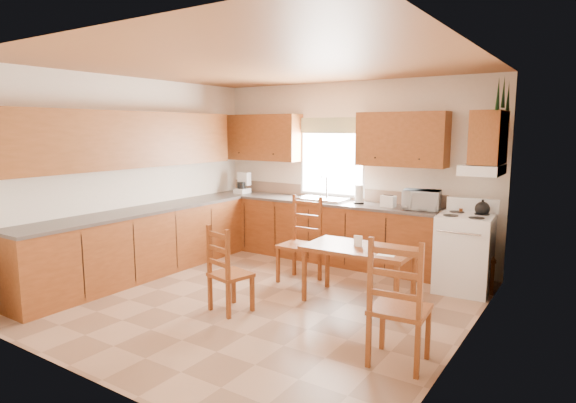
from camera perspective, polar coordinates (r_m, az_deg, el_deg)
The scene contains 35 objects.
floor at distance 5.81m, azimuth -2.92°, elevation -11.55°, with size 4.50×4.50×0.00m, color #977156.
ceiling at distance 5.50m, azimuth -3.15°, elevation 15.92°, with size 4.50×4.50×0.00m, color #995F35.
wall_left at distance 7.05m, azimuth -17.94°, elevation 2.91°, with size 4.50×4.50×0.00m, color beige.
wall_right at distance 4.54m, azimuth 20.47°, elevation -0.17°, with size 4.50×4.50×0.00m, color beige.
wall_back at distance 7.41m, azimuth 7.35°, elevation 3.52°, with size 4.50×4.50×0.00m, color beige.
wall_front at distance 3.93m, azimuth -22.87°, elevation -1.60°, with size 4.50×4.50×0.00m, color beige.
lower_cab_back at distance 7.46m, azimuth 3.61°, elevation -3.47°, with size 3.75×0.60×0.88m, color brown.
lower_cab_left at distance 6.88m, azimuth -16.99°, elevation -4.88°, with size 0.60×3.60×0.88m, color brown.
counter_back at distance 7.38m, azimuth 3.64°, elevation 0.03°, with size 3.75×0.63×0.04m, color #4B423E.
counter_left at distance 6.79m, azimuth -17.16°, elevation -1.10°, with size 0.63×3.60×0.04m, color #4B423E.
backsplash at distance 7.61m, azimuth 4.74°, elevation 1.12°, with size 3.75×0.01×0.18m, color #896B56.
upper_cab_back_left at distance 8.05m, azimuth -3.13°, elevation 7.58°, with size 1.41×0.33×0.75m, color brown.
upper_cab_back_right at distance 6.89m, azimuth 13.33°, elevation 7.18°, with size 1.25×0.33×0.75m, color brown.
upper_cab_left at distance 6.80m, azimuth -18.25°, elevation 6.97°, with size 0.33×3.60×0.75m, color brown.
upper_cab_stove at distance 6.15m, azimuth 22.70°, elevation 7.02°, with size 0.33×0.62×0.62m, color brown.
range_hood at distance 6.17m, azimuth 22.04°, elevation 3.53°, with size 0.44×0.62×0.12m, color silver.
window_frame at distance 7.51m, azimuth 5.22°, elevation 5.15°, with size 1.13×0.02×1.18m, color silver.
window_pane at distance 7.50m, azimuth 5.20°, elevation 5.15°, with size 1.05×0.01×1.10m, color white.
window_valance at distance 7.47m, azimuth 5.16°, elevation 8.97°, with size 1.19×0.01×0.24m, color #55733B.
sink_basin at distance 7.33m, azimuth 4.16°, elevation 0.29°, with size 0.75×0.45×0.04m, color silver.
pine_decal_a at distance 5.82m, azimuth 23.65°, elevation 11.65°, with size 0.22×0.22×0.36m, color #143716.
pine_decal_b at distance 6.14m, azimuth 24.20°, elevation 11.80°, with size 0.22×0.22×0.36m, color #143716.
pine_decal_c at distance 6.45m, azimuth 24.65°, elevation 11.22°, with size 0.22×0.22×0.36m, color #143716.
stove at distance 6.37m, azimuth 20.16°, elevation -5.85°, with size 0.63×0.65×0.94m, color silver.
coffeemaker at distance 8.16m, azimuth -5.46°, elevation 2.31°, with size 0.22×0.27×0.38m, color silver.
paper_towel at distance 7.07m, azimuth 8.41°, elevation 0.85°, with size 0.12×0.12×0.27m, color white.
toaster at distance 6.84m, azimuth 11.80°, elevation 0.03°, with size 0.19×0.12×0.16m, color silver.
microwave at distance 6.71m, azimuth 15.55°, elevation 0.19°, with size 0.44×0.32×0.27m, color silver.
dining_table at distance 5.68m, azimuth 8.35°, elevation -8.57°, with size 1.23×0.70×0.66m, color brown.
chair_near_left at distance 5.37m, azimuth -6.81°, elevation -7.92°, with size 0.40×0.38×0.96m, color brown.
chair_near_right at distance 4.27m, azimuth 13.15°, elevation -11.39°, with size 0.47×0.45×1.12m, color brown.
chair_far_left at distance 6.31m, azimuth 1.33°, elevation -4.62°, with size 0.47×0.44×1.11m, color brown.
chair_far_right at distance 6.44m, azimuth 21.34°, elevation -5.51°, with size 0.42×0.40×0.99m, color brown.
table_paper at distance 5.35m, azimuth 11.71°, elevation -6.06°, with size 0.19×0.25×0.00m, color white.
table_card at distance 5.59m, azimuth 8.30°, elevation -4.67°, with size 0.10×0.02×0.13m, color white.
Camera 1 is at (3.24, -4.39, 2.00)m, focal length 30.00 mm.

